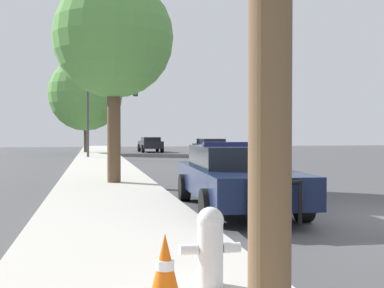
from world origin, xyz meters
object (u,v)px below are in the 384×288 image
at_px(fire_hydrant, 210,244).
at_px(traffic_light, 108,103).
at_px(car_background_oncoming, 211,147).
at_px(traffic_cone, 165,268).
at_px(car_background_distant, 150,144).
at_px(police_car, 235,176).
at_px(tree_sidewalk_far, 85,94).
at_px(tree_sidewalk_near, 114,39).

xyz_separation_m(fire_hydrant, traffic_light, (-0.12, 27.78, 3.17)).
relative_size(traffic_light, car_background_oncoming, 1.20).
bearing_deg(traffic_cone, car_background_distant, 83.45).
xyz_separation_m(police_car, fire_hydrant, (-1.88, -5.38, -0.19)).
distance_m(car_background_distant, traffic_cone, 39.57).
bearing_deg(fire_hydrant, traffic_cone, -141.96).
relative_size(traffic_light, tree_sidewalk_far, 0.65).
height_order(car_background_distant, traffic_cone, car_background_distant).
bearing_deg(car_background_oncoming, fire_hydrant, 75.01).
bearing_deg(traffic_cone, traffic_light, 89.21).
bearing_deg(tree_sidewalk_far, police_car, -83.41).
distance_m(police_car, fire_hydrant, 5.70).
distance_m(police_car, tree_sidewalk_near, 6.87).
bearing_deg(police_car, car_background_oncoming, -99.55).
bearing_deg(tree_sidewalk_far, traffic_cone, -88.15).
xyz_separation_m(car_background_distant, tree_sidewalk_far, (-5.71, -2.55, 4.21)).
height_order(traffic_light, tree_sidewalk_near, tree_sidewalk_near).
relative_size(car_background_distant, tree_sidewalk_far, 0.55).
xyz_separation_m(tree_sidewalk_near, traffic_cone, (-0.03, -10.95, -4.14)).
distance_m(car_background_oncoming, tree_sidewalk_near, 19.23).
xyz_separation_m(car_background_oncoming, tree_sidewalk_near, (-7.45, -17.31, 3.87)).
relative_size(fire_hydrant, car_background_oncoming, 0.18).
height_order(police_car, car_background_oncoming, police_car).
distance_m(traffic_light, car_background_oncoming, 7.70).
xyz_separation_m(police_car, car_background_oncoming, (5.08, 22.48, -0.02)).
bearing_deg(traffic_light, car_background_oncoming, 0.63).
relative_size(car_background_distant, traffic_cone, 6.98).
relative_size(traffic_light, tree_sidewalk_near, 0.80).
height_order(traffic_light, car_background_oncoming, traffic_light).
bearing_deg(car_background_distant, police_car, -95.32).
relative_size(car_background_oncoming, traffic_cone, 6.82).
relative_size(police_car, traffic_light, 1.04).
xyz_separation_m(traffic_light, car_background_distant, (4.13, 11.14, -2.96)).
relative_size(traffic_light, car_background_distant, 1.17).
bearing_deg(traffic_light, car_background_distant, 69.67).
xyz_separation_m(car_background_oncoming, traffic_cone, (-7.48, -28.25, -0.27)).
distance_m(tree_sidewalk_far, traffic_cone, 37.06).
bearing_deg(traffic_cone, police_car, 67.51).
xyz_separation_m(fire_hydrant, car_background_distant, (4.01, 38.92, 0.20)).
bearing_deg(fire_hydrant, traffic_light, 90.25).
relative_size(tree_sidewalk_near, traffic_cone, 10.19).
height_order(fire_hydrant, tree_sidewalk_far, tree_sidewalk_far).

